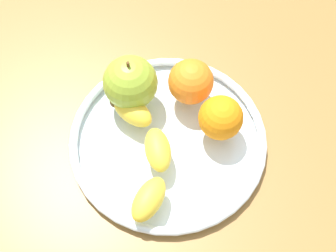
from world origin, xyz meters
TOP-DOWN VIEW (x-y plane):
  - ground_plane at (0.00, 0.00)cm, footprint 141.02×141.02cm
  - fruit_bowl at (0.00, 0.00)cm, footprint 28.15×28.15cm
  - banana at (-1.91, 3.82)cm, footprint 20.76×8.51cm
  - apple at (7.67, 3.32)cm, footprint 7.81×7.81cm
  - orange_back_right at (-0.80, -7.26)cm, footprint 6.23×6.23cm
  - orange_front_left at (5.90, -5.06)cm, footprint 6.59×6.59cm

SIDE VIEW (x-z plane):
  - ground_plane at x=0.00cm, z-range -4.00..0.00cm
  - fruit_bowl at x=0.00cm, z-range 0.02..1.82cm
  - banana at x=-1.91cm, z-range 1.80..5.30cm
  - orange_back_right at x=-0.80cm, z-range 1.80..8.03cm
  - orange_front_left at x=5.90cm, z-range 1.80..8.39cm
  - apple at x=7.67cm, z-range 1.40..10.01cm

